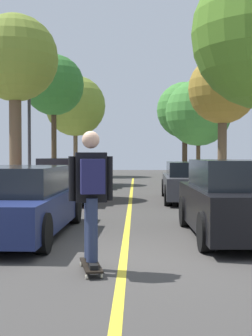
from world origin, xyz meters
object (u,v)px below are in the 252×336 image
object	(u,v)px
parked_car_right_nearest	(238,200)
street_tree_left_far	(75,106)
street_tree_left_near	(54,85)
streetlamp	(29,105)
street_tree_left_nearest	(15,60)
parked_car_left_nearest	(18,202)
street_tree_right_far	(198,113)
street_tree_right_farthest	(185,110)
skateboard	(91,265)
parked_car_right_near	(193,181)
parked_car_left_near	(67,180)
fire_hydrant	(3,192)
street_tree_right_near	(223,90)
skateboarder	(91,189)
parked_car_left_far	(89,172)

from	to	relation	value
parked_car_right_nearest	street_tree_left_far	world-z (taller)	street_tree_left_far
street_tree_left_near	streetlamp	world-z (taller)	street_tree_left_near
street_tree_left_nearest	streetlamp	bearing A→B (deg)	77.45
parked_car_left_nearest	parked_car_right_nearest	world-z (taller)	parked_car_right_nearest
street_tree_left_far	streetlamp	world-z (taller)	street_tree_left_far
parked_car_right_nearest	street_tree_left_near	bearing A→B (deg)	111.71
street_tree_left_far	streetlamp	xyz separation A→B (m)	(0.24, -15.27, -1.54)
parked_car_left_nearest	street_tree_left_nearest	size ratio (longest dim) A/B	0.74
street_tree_left_near	street_tree_right_far	distance (m)	9.61
street_tree_right_farthest	skateboard	world-z (taller)	street_tree_right_farthest
parked_car_right_near	street_tree_left_nearest	xyz separation A→B (m)	(-6.14, 0.78, 4.22)
parked_car_left_near	skateboard	distance (m)	9.37
parked_car_right_near	street_tree_left_far	bearing A→B (deg)	109.71
parked_car_right_nearest	street_tree_right_farthest	bearing A→B (deg)	86.00
street_tree_right_farthest	parked_car_left_near	bearing A→B (deg)	-105.66
streetlamp	street_tree_right_farthest	bearing A→B (deg)	68.19
street_tree_left_near	skateboard	bearing A→B (deg)	-78.53
parked_car_right_near	street_tree_left_near	xyz separation A→B (m)	(-6.14, 8.52, 4.47)
fire_hydrant	street_tree_left_far	bearing A→B (deg)	91.44
street_tree_left_nearest	street_tree_left_far	distance (m)	16.36
street_tree_left_far	street_tree_right_near	world-z (taller)	street_tree_left_far
fire_hydrant	parked_car_left_nearest	bearing A→B (deg)	-70.71
parked_car_left_near	street_tree_left_far	distance (m)	18.08
parked_car_right_near	street_tree_right_farthest	distance (m)	22.13
street_tree_left_far	street_tree_right_far	world-z (taller)	street_tree_left_far
street_tree_left_far	skateboard	xyz separation A→B (m)	(3.66, -26.66, -4.86)
street_tree_left_far	skateboarder	bearing A→B (deg)	-82.18
parked_car_right_near	streetlamp	size ratio (longest dim) A/B	0.82
parked_car_left_far	parked_car_right_nearest	distance (m)	14.15
parked_car_left_near	skateboard	bearing A→B (deg)	-79.73
street_tree_left_far	skateboard	world-z (taller)	street_tree_left_far
parked_car_right_nearest	skateboarder	distance (m)	3.64
parked_car_right_near	street_tree_right_farthest	size ratio (longest dim) A/B	0.66
street_tree_left_nearest	streetlamp	distance (m)	1.84
street_tree_left_far	skateboard	size ratio (longest dim) A/B	7.99
street_tree_right_far	street_tree_left_near	bearing A→B (deg)	-148.32
parked_car_left_far	streetlamp	world-z (taller)	streetlamp
street_tree_left_far	streetlamp	size ratio (longest dim) A/B	1.21
street_tree_right_far	skateboarder	xyz separation A→B (m)	(-4.47, -23.09, -3.04)
parked_car_left_nearest	street_tree_left_near	world-z (taller)	street_tree_left_near
street_tree_right_farthest	parked_car_right_near	bearing A→B (deg)	-95.27
parked_car_right_nearest	skateboarder	size ratio (longest dim) A/B	2.33
street_tree_left_far	street_tree_right_near	size ratio (longest dim) A/B	1.18
parked_car_left_near	parked_car_right_near	world-z (taller)	parked_car_left_near
parked_car_left_far	skateboarder	size ratio (longest dim) A/B	2.39
parked_car_right_near	streetlamp	bearing A→B (deg)	162.40
parked_car_right_nearest	street_tree_right_far	bearing A→B (deg)	84.43
street_tree_right_near	fire_hydrant	size ratio (longest dim) A/B	8.39
parked_car_left_near	street_tree_right_near	bearing A→B (deg)	43.39
street_tree_left_nearest	street_tree_left_near	size ratio (longest dim) A/B	0.96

